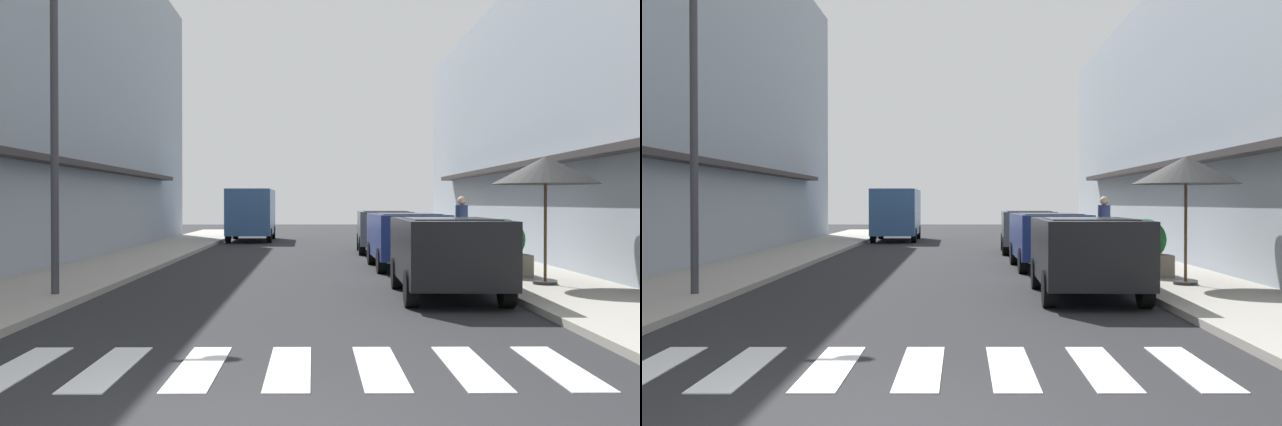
{
  "view_description": "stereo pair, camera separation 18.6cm",
  "coord_description": "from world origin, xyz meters",
  "views": [
    {
      "loc": [
        0.25,
        -5.57,
        1.75
      ],
      "look_at": [
        0.38,
        8.61,
        1.56
      ],
      "focal_mm": 42.49,
      "sensor_mm": 36.0,
      "label": 1
    },
    {
      "loc": [
        0.44,
        -5.57,
        1.75
      ],
      "look_at": [
        0.38,
        8.61,
        1.56
      ],
      "focal_mm": 42.49,
      "sensor_mm": 36.0,
      "label": 2
    }
  ],
  "objects": [
    {
      "name": "parked_car_far",
      "position": [
        2.72,
        20.69,
        0.92
      ],
      "size": [
        1.92,
        4.0,
        1.47
      ],
      "color": "#4C5156",
      "rests_on": "ground_plane"
    },
    {
      "name": "ground_plane",
      "position": [
        0.0,
        14.68,
        0.0
      ],
      "size": [
        80.75,
        80.75,
        0.0
      ],
      "primitive_type": "plane",
      "color": "#232326"
    },
    {
      "name": "building_row_right",
      "position": [
        8.91,
        15.52,
        4.25
      ],
      "size": [
        5.5,
        35.03,
        8.51
      ],
      "color": "#939EA8",
      "rests_on": "ground_plane"
    },
    {
      "name": "planter_midblock",
      "position": [
        4.51,
        11.21,
        0.71
      ],
      "size": [
        1.03,
        1.03,
        1.27
      ],
      "color": "gray",
      "rests_on": "sidewalk_right"
    },
    {
      "name": "parked_car_mid",
      "position": [
        2.72,
        14.36,
        0.92
      ],
      "size": [
        1.85,
        4.07,
        1.47
      ],
      "color": "navy",
      "rests_on": "ground_plane"
    },
    {
      "name": "delivery_van",
      "position": [
        -2.57,
        29.13,
        1.41
      ],
      "size": [
        2.05,
        5.42,
        2.37
      ],
      "color": "#33598C",
      "rests_on": "ground_plane"
    },
    {
      "name": "crosswalk",
      "position": [
        -0.0,
        2.41,
        0.01
      ],
      "size": [
        6.15,
        2.2,
        0.01
      ],
      "color": "silver",
      "rests_on": "ground_plane"
    },
    {
      "name": "sidewalk_left",
      "position": [
        -5.09,
        14.68,
        0.06
      ],
      "size": [
        2.64,
        51.39,
        0.12
      ],
      "primitive_type": "cube",
      "color": "#9E998E",
      "rests_on": "ground_plane"
    },
    {
      "name": "parked_car_near",
      "position": [
        2.72,
        8.31,
        0.92
      ],
      "size": [
        1.9,
        4.22,
        1.47
      ],
      "color": "black",
      "rests_on": "ground_plane"
    },
    {
      "name": "street_lamp",
      "position": [
        -4.18,
        7.96,
        3.71
      ],
      "size": [
        1.19,
        0.28,
        5.95
      ],
      "color": "#38383D",
      "rests_on": "sidewalk_left"
    },
    {
      "name": "sidewalk_right",
      "position": [
        5.09,
        14.68,
        0.06
      ],
      "size": [
        2.64,
        51.39,
        0.12
      ],
      "primitive_type": "cube",
      "color": "#9E998E",
      "rests_on": "ground_plane"
    },
    {
      "name": "pedestrian_walking_near",
      "position": [
        4.32,
        15.08,
        1.08
      ],
      "size": [
        0.34,
        0.34,
        1.8
      ],
      "rotation": [
        0.0,
        0.0,
        5.39
      ],
      "color": "#282B33",
      "rests_on": "sidewalk_right"
    },
    {
      "name": "cafe_umbrella",
      "position": [
        4.89,
        9.46,
        2.38
      ],
      "size": [
        2.14,
        2.14,
        2.55
      ],
      "color": "#262626",
      "rests_on": "sidewalk_right"
    }
  ]
}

